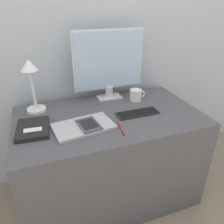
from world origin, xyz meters
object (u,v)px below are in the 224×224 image
at_px(ereader, 89,125).
at_px(pen, 121,129).
at_px(monitor, 109,64).
at_px(coffee_mug, 136,95).
at_px(desk_lamp, 31,80).
at_px(laptop, 83,126).
at_px(keyboard, 138,113).
at_px(notebook, 33,129).

height_order(ereader, pen, ereader).
distance_m(monitor, coffee_mug, 0.31).
height_order(ereader, desk_lamp, desk_lamp).
relative_size(ereader, desk_lamp, 0.51).
height_order(monitor, laptop, monitor).
xyz_separation_m(ereader, pen, (0.17, -0.08, -0.02)).
bearing_deg(keyboard, pen, -141.25).
xyz_separation_m(laptop, notebook, (-0.28, 0.07, 0.00)).
bearing_deg(desk_lamp, ereader, -50.32).
relative_size(monitor, desk_lamp, 1.48).
bearing_deg(ereader, keyboard, 9.81).
relative_size(monitor, keyboard, 1.83).
relative_size(keyboard, coffee_mug, 2.38).
bearing_deg(coffee_mug, keyboard, -112.31).
distance_m(desk_lamp, pen, 0.66).
distance_m(monitor, pen, 0.54).
bearing_deg(coffee_mug, notebook, -166.03).
height_order(laptop, desk_lamp, desk_lamp).
distance_m(notebook, pen, 0.51).
height_order(monitor, desk_lamp, monitor).
relative_size(desk_lamp, pen, 2.60).
xyz_separation_m(keyboard, laptop, (-0.38, -0.05, 0.00)).
distance_m(keyboard, pen, 0.23).
bearing_deg(keyboard, monitor, 105.47).
xyz_separation_m(keyboard, ereader, (-0.35, -0.06, 0.02)).
height_order(desk_lamp, coffee_mug, desk_lamp).
relative_size(laptop, notebook, 1.48).
height_order(monitor, coffee_mug, monitor).
relative_size(laptop, pen, 2.74).
bearing_deg(monitor, keyboard, -74.53).
xyz_separation_m(monitor, coffee_mug, (0.17, -0.11, -0.23)).
bearing_deg(desk_lamp, notebook, -97.47).
xyz_separation_m(keyboard, pen, (-0.18, -0.14, -0.00)).
relative_size(monitor, laptop, 1.41).
bearing_deg(ereader, notebook, 165.28).
xyz_separation_m(keyboard, coffee_mug, (0.09, 0.21, 0.04)).
distance_m(keyboard, notebook, 0.66).
bearing_deg(keyboard, laptop, -172.86).
distance_m(monitor, keyboard, 0.43).
bearing_deg(ereader, monitor, 55.80).
xyz_separation_m(notebook, coffee_mug, (0.75, 0.19, 0.03)).
relative_size(notebook, pen, 1.86).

